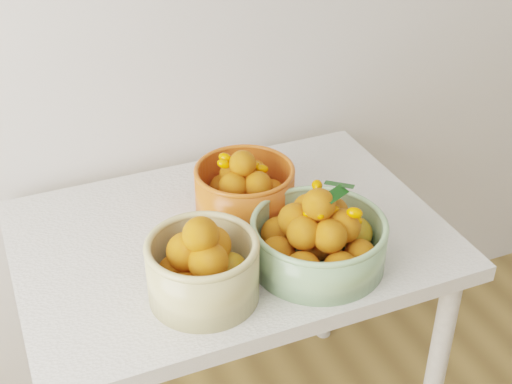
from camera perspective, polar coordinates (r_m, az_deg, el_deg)
table at (r=1.75m, az=-2.02°, el=-5.79°), size 1.00×0.70×0.75m
bowl_cream at (r=1.47m, az=-4.31°, el=-5.99°), size 0.28×0.28×0.20m
bowl_green at (r=1.57m, az=4.98°, el=-3.69°), size 0.35×0.35×0.19m
bowl_orange at (r=1.72m, az=-0.93°, el=0.15°), size 0.31×0.31×0.17m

